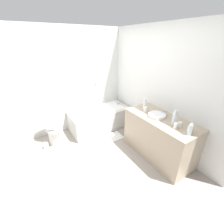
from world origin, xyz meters
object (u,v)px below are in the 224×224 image
at_px(drinking_glass_0, 145,109).
at_px(toilet_paper_roll, 46,146).
at_px(drinking_glass_3, 190,129).
at_px(bath_mat, 112,137).
at_px(bathtub, 100,118).
at_px(water_bottle_2, 145,105).
at_px(water_bottle_1, 190,130).
at_px(water_bottle_0, 175,118).
at_px(drinking_glass_1, 176,126).
at_px(toilet, 52,128).
at_px(drinking_glass_2, 180,124).
at_px(sink_basin, 157,115).
at_px(sink_faucet, 164,113).

distance_m(drinking_glass_0, toilet_paper_roll, 2.22).
xyz_separation_m(drinking_glass_3, bath_mat, (-0.48, 1.48, -0.87)).
height_order(bathtub, water_bottle_2, bathtub).
bearing_deg(drinking_glass_3, water_bottle_1, -150.34).
bearing_deg(water_bottle_1, water_bottle_0, 80.31).
distance_m(water_bottle_2, drinking_glass_1, 0.79).
height_order(toilet, drinking_glass_2, drinking_glass_2).
distance_m(drinking_glass_0, drinking_glass_2, 0.72).
height_order(drinking_glass_1, drinking_glass_2, drinking_glass_1).
bearing_deg(bath_mat, water_bottle_2, -48.21).
xyz_separation_m(bathtub, sink_basin, (0.45, -1.43, 0.58)).
relative_size(water_bottle_1, toilet_paper_roll, 1.56).
bearing_deg(drinking_glass_2, water_bottle_1, -108.78).
relative_size(drinking_glass_1, bath_mat, 0.18).
xyz_separation_m(bathtub, toilet_paper_roll, (-1.38, -0.14, -0.21)).
xyz_separation_m(drinking_glass_1, drinking_glass_2, (0.09, -0.01, -0.00)).
relative_size(drinking_glass_0, bath_mat, 0.20).
xyz_separation_m(drinking_glass_0, drinking_glass_1, (-0.03, -0.71, -0.00)).
bearing_deg(water_bottle_0, drinking_glass_3, -85.38).
bearing_deg(water_bottle_1, sink_basin, 86.76).
height_order(bathtub, water_bottle_1, bathtub).
height_order(sink_basin, water_bottle_2, water_bottle_2).
relative_size(bathtub, water_bottle_2, 6.61).
xyz_separation_m(bathtub, drinking_glass_1, (0.39, -1.86, 0.60)).
relative_size(sink_basin, water_bottle_2, 1.38).
bearing_deg(toilet, drinking_glass_1, 35.24).
distance_m(toilet, toilet_paper_roll, 0.39).
xyz_separation_m(toilet, drinking_glass_2, (1.66, -1.84, 0.50)).
distance_m(water_bottle_1, water_bottle_2, 1.01).
distance_m(sink_faucet, drinking_glass_2, 0.47).
relative_size(bathtub, drinking_glass_1, 16.14).
relative_size(bathtub, bath_mat, 2.93).
bearing_deg(drinking_glass_2, sink_basin, 94.84).
distance_m(drinking_glass_3, bath_mat, 1.78).
xyz_separation_m(sink_faucet, toilet_paper_roll, (-2.02, 1.29, -0.79)).
height_order(drinking_glass_3, bath_mat, drinking_glass_3).
distance_m(toilet, bath_mat, 1.35).
bearing_deg(drinking_glass_3, bathtub, 103.39).
relative_size(sink_basin, water_bottle_1, 1.59).
relative_size(drinking_glass_0, drinking_glass_1, 1.08).
distance_m(water_bottle_0, drinking_glass_0, 0.62).
bearing_deg(toilet_paper_roll, drinking_glass_1, -44.10).
bearing_deg(bathtub, drinking_glass_1, -78.06).
bearing_deg(water_bottle_0, bathtub, 104.70).
bearing_deg(bath_mat, water_bottle_0, -69.14).
bearing_deg(water_bottle_1, sink_faucet, 71.08).
bearing_deg(sink_basin, water_bottle_0, -87.15).
xyz_separation_m(water_bottle_2, toilet_paper_roll, (-1.84, 0.94, -0.87)).
xyz_separation_m(drinking_glass_0, drinking_glass_2, (0.06, -0.71, -0.01)).
bearing_deg(toilet_paper_roll, bath_mat, -17.14).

